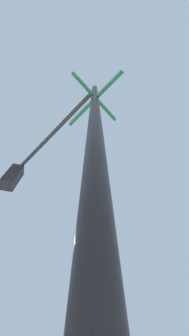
% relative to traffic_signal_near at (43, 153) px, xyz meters
% --- Properties ---
extents(traffic_signal_near, '(2.95, 2.14, 6.48)m').
position_rel_traffic_signal_near_xyz_m(traffic_signal_near, '(0.00, 0.00, 0.00)').
color(traffic_signal_near, black).
rests_on(traffic_signal_near, ground_plane).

